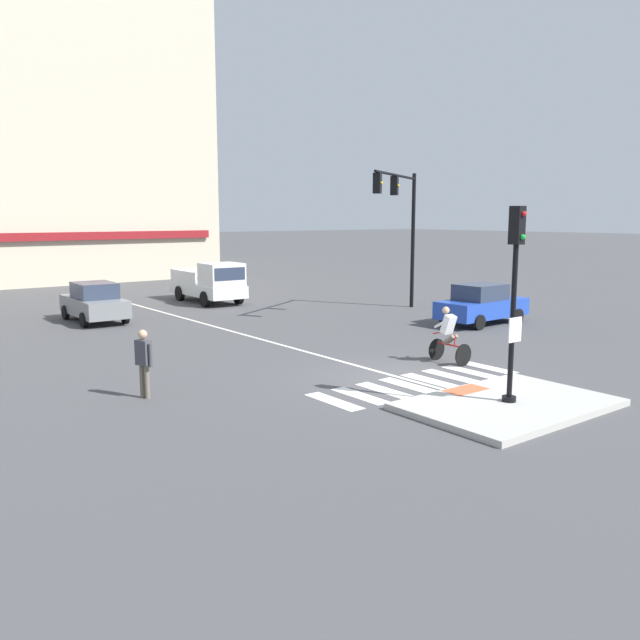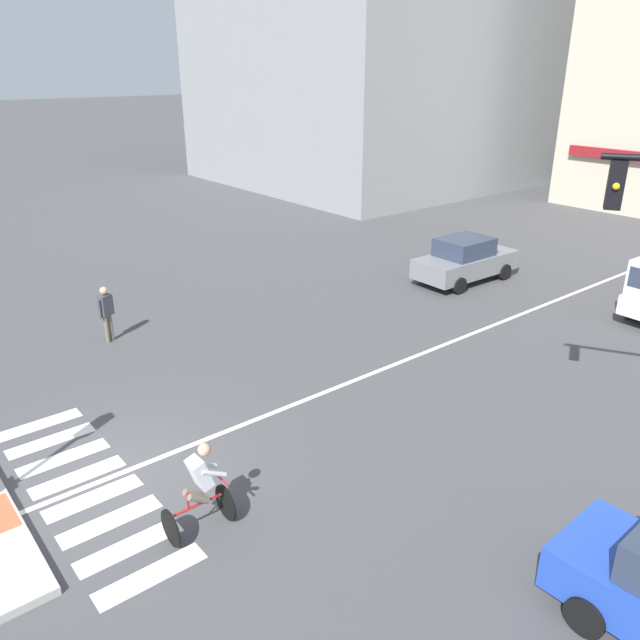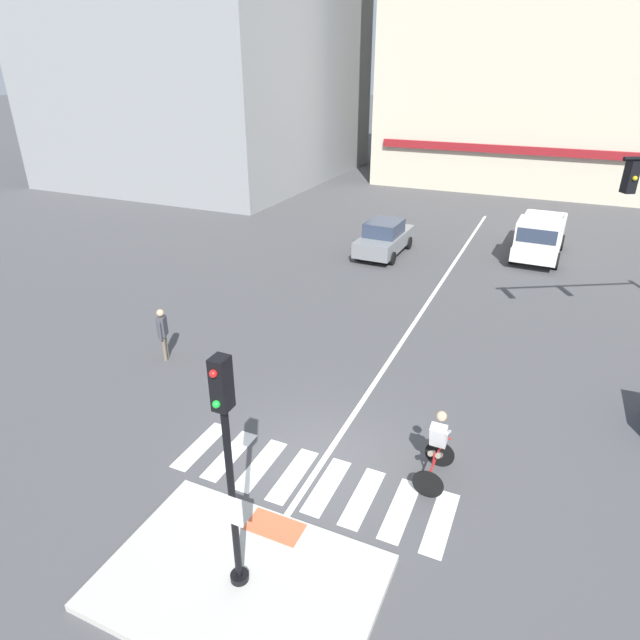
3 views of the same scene
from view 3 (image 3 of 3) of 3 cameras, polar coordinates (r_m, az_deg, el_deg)
ground_plane at (r=12.53m, az=0.02°, el=-15.20°), size 300.00×300.00×0.00m
traffic_island at (r=10.42m, az=-8.53°, el=-25.93°), size 4.75×3.23×0.15m
tactile_pad_front at (r=11.06m, az=-4.84°, el=-21.14°), size 1.10×0.60×0.01m
signal_pole at (r=8.46m, az=-9.79°, el=-14.35°), size 0.44×0.38×4.41m
crosswalk_stripe_a at (r=13.34m, az=-12.62°, el=-12.97°), size 0.44×1.80×0.01m
crosswalk_stripe_b at (r=12.95m, az=-9.60°, el=-14.04°), size 0.44×1.80×0.01m
crosswalk_stripe_c at (r=12.59m, az=-6.37°, el=-15.13°), size 0.44×1.80×0.01m
crosswalk_stripe_d at (r=12.28m, az=-2.92°, el=-16.22°), size 0.44×1.80×0.01m
crosswalk_stripe_e at (r=12.02m, az=0.73°, el=-17.31°), size 0.44×1.80×0.01m
crosswalk_stripe_f at (r=11.81m, az=4.56°, el=-18.38°), size 0.44×1.80×0.01m
crosswalk_stripe_g at (r=11.65m, az=8.57°, el=-19.39°), size 0.44×1.80×0.01m
crosswalk_stripe_h at (r=11.55m, az=12.72°, el=-20.34°), size 0.44×1.80×0.01m
lane_centre_line at (r=20.73m, az=11.46°, el=1.85°), size 0.14×28.00×0.01m
building_corner_left at (r=45.56m, az=-11.72°, el=24.82°), size 19.21×21.42×15.74m
building_corner_right at (r=49.62m, az=23.21°, el=26.71°), size 20.94×22.32×21.25m
car_grey_westbound_distant at (r=25.59m, az=6.89°, el=8.71°), size 1.91×4.13×1.64m
pickup_truck_white_eastbound_distant at (r=26.69m, az=22.34°, el=8.05°), size 2.18×5.16×2.08m
cyclist at (r=11.89m, az=12.39°, el=-13.08°), size 0.67×1.09×1.68m
pedestrian_at_curb_left at (r=16.69m, az=-16.46°, el=-1.07°), size 0.34×0.52×1.67m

